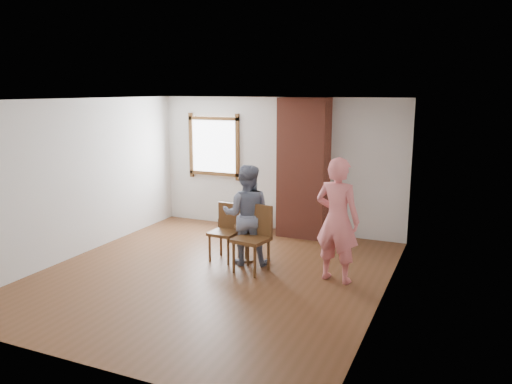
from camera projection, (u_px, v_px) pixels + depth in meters
The scene contains 12 objects.
ground at pixel (212, 274), 7.53m from camera, with size 5.50×5.50×0.00m, color brown.
room_shell at pixel (226, 151), 7.73m from camera, with size 5.04×5.52×2.62m.
brick_chimney at pixel (304, 168), 9.28m from camera, with size 0.90×0.50×2.60m, color brown.
stoneware_crock at pixel (258, 221), 9.75m from camera, with size 0.34×0.34×0.44m, color tan.
dark_pot at pixel (222, 223), 10.09m from camera, with size 0.17×0.17×0.17m, color black.
dining_chair_left at pixel (227, 228), 8.13m from camera, with size 0.46×0.46×0.92m.
dining_chair_right at pixel (254, 234), 7.60m from camera, with size 0.55×0.55×1.02m.
side_table at pixel (247, 237), 8.07m from camera, with size 0.40×0.40×0.60m.
cake_plate at pixel (247, 225), 8.03m from camera, with size 0.18×0.18×0.01m, color white.
cake_slice at pixel (247, 223), 8.02m from camera, with size 0.08×0.07×0.06m, color white.
man at pixel (247, 215), 7.87m from camera, with size 0.78×0.60×1.60m, color #131B36.
person_pink at pixel (337, 220), 7.12m from camera, with size 0.66×0.44×1.82m, color #E47274.
Camera 1 is at (3.45, -6.27, 2.73)m, focal length 35.00 mm.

